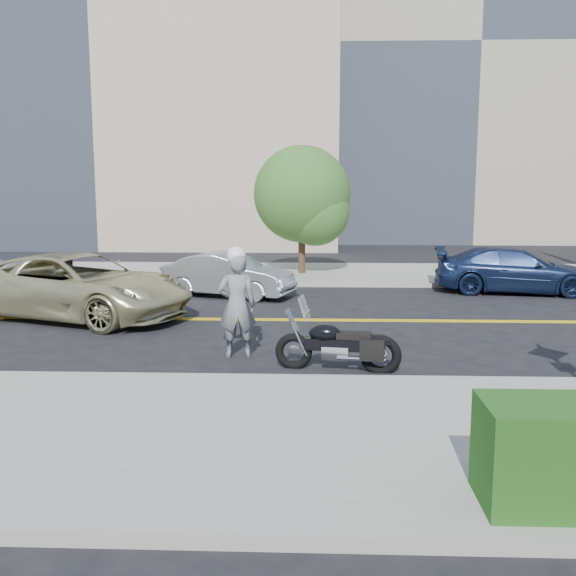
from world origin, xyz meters
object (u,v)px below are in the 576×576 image
(motorcycle, at_px, (338,334))
(suv, at_px, (78,286))
(motorcyclist, at_px, (237,302))
(parked_car_blue, at_px, (515,270))
(parked_car_silver, at_px, (228,275))

(motorcycle, relative_size, suv, 0.38)
(motorcyclist, height_order, motorcycle, motorcyclist)
(motorcycle, xyz_separation_m, suv, (-5.98, 4.23, 0.14))
(suv, relative_size, parked_car_blue, 1.22)
(motorcycle, bearing_deg, motorcyclist, 163.67)
(motorcycle, relative_size, parked_car_blue, 0.46)
(parked_car_silver, distance_m, parked_car_blue, 8.30)
(motorcycle, distance_m, parked_car_silver, 7.92)
(suv, bearing_deg, motorcycle, -104.74)
(suv, bearing_deg, parked_car_blue, -49.39)
(motorcyclist, height_order, parked_car_blue, motorcyclist)
(motorcyclist, xyz_separation_m, parked_car_silver, (-1.00, 6.57, -0.41))
(motorcyclist, relative_size, parked_car_blue, 0.45)
(parked_car_blue, bearing_deg, motorcyclist, 144.30)
(parked_car_blue, bearing_deg, suv, 118.08)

